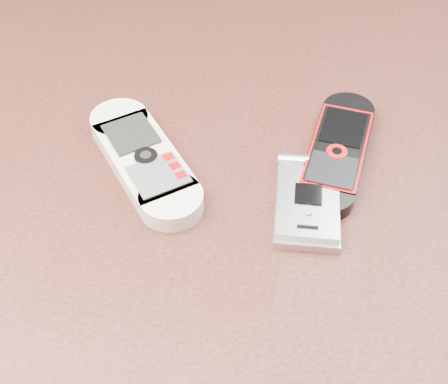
{
  "coord_description": "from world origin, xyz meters",
  "views": [
    {
      "loc": [
        0.06,
        -0.31,
        1.1
      ],
      "look_at": [
        0.01,
        0.0,
        0.76
      ],
      "focal_mm": 50.0,
      "sensor_mm": 36.0,
      "label": 1
    }
  ],
  "objects_px": {
    "nokia_white": "(144,159)",
    "motorola_razr": "(308,202)",
    "nokia_black_red": "(338,151)",
    "table": "(218,280)"
  },
  "relations": [
    {
      "from": "nokia_black_red",
      "to": "table",
      "type": "bearing_deg",
      "value": -136.8
    },
    {
      "from": "table",
      "to": "nokia_white",
      "type": "distance_m",
      "value": 0.13
    },
    {
      "from": "nokia_white",
      "to": "nokia_black_red",
      "type": "relative_size",
      "value": 1.04
    },
    {
      "from": "table",
      "to": "nokia_white",
      "type": "height_order",
      "value": "nokia_white"
    },
    {
      "from": "table",
      "to": "motorola_razr",
      "type": "relative_size",
      "value": 12.78
    },
    {
      "from": "nokia_white",
      "to": "nokia_black_red",
      "type": "height_order",
      "value": "nokia_white"
    },
    {
      "from": "nokia_white",
      "to": "motorola_razr",
      "type": "bearing_deg",
      "value": -48.25
    },
    {
      "from": "motorola_razr",
      "to": "table",
      "type": "bearing_deg",
      "value": 178.81
    },
    {
      "from": "nokia_black_red",
      "to": "motorola_razr",
      "type": "distance_m",
      "value": 0.06
    },
    {
      "from": "nokia_white",
      "to": "nokia_black_red",
      "type": "xyz_separation_m",
      "value": [
        0.15,
        0.04,
        -0.0
      ]
    }
  ]
}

